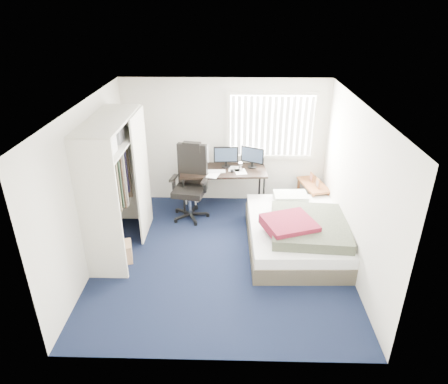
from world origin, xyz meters
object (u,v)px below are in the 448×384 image
Objects in this scene: office_chair at (191,189)px; bed at (298,232)px; nightstand at (313,187)px; desk at (223,168)px.

bed is at bearing -29.49° from office_chair.
office_chair is 1.65× the size of nightstand.
nightstand is 1.48m from bed.
nightstand is at bearing 70.66° from bed.
desk reaches higher than bed.
office_chair is 2.19m from bed.
nightstand is (2.38, 0.31, -0.07)m from office_chair.
bed is at bearing -109.34° from nightstand.
desk is 1.96× the size of nightstand.
office_chair is 0.66× the size of bed.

